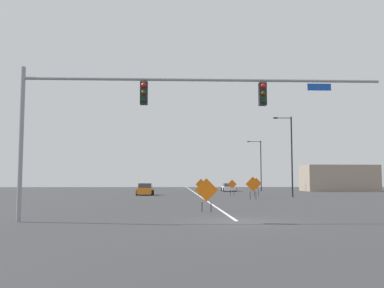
{
  "coord_description": "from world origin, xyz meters",
  "views": [
    {
      "loc": [
        -2.75,
        -19.13,
        1.84
      ],
      "look_at": [
        -1.43,
        15.29,
        4.76
      ],
      "focal_mm": 39.77,
      "sensor_mm": 36.0,
      "label": 1
    }
  ],
  "objects_px": {
    "construction_sign_right_lane": "(256,184)",
    "construction_sign_median_near": "(232,185)",
    "construction_sign_left_lane": "(206,191)",
    "street_lamp_mid_right": "(291,153)",
    "car_white_approaching": "(229,187)",
    "traffic_signal_assembly": "(150,104)",
    "construction_sign_left_shoulder": "(201,185)",
    "street_lamp_mid_left": "(260,163)",
    "construction_sign_median_far": "(253,185)",
    "car_orange_near": "(145,190)"
  },
  "relations": [
    {
      "from": "traffic_signal_assembly",
      "to": "construction_sign_left_lane",
      "type": "xyz_separation_m",
      "value": [
        2.98,
        5.6,
        -4.1
      ]
    },
    {
      "from": "street_lamp_mid_left",
      "to": "car_orange_near",
      "type": "height_order",
      "value": "street_lamp_mid_left"
    },
    {
      "from": "street_lamp_mid_left",
      "to": "construction_sign_median_far",
      "type": "distance_m",
      "value": 31.13
    },
    {
      "from": "traffic_signal_assembly",
      "to": "street_lamp_mid_left",
      "type": "height_order",
      "value": "street_lamp_mid_left"
    },
    {
      "from": "construction_sign_right_lane",
      "to": "construction_sign_median_near",
      "type": "bearing_deg",
      "value": 135.47
    },
    {
      "from": "construction_sign_left_lane",
      "to": "construction_sign_left_shoulder",
      "type": "relative_size",
      "value": 0.98
    },
    {
      "from": "street_lamp_mid_left",
      "to": "construction_sign_median_near",
      "type": "height_order",
      "value": "street_lamp_mid_left"
    },
    {
      "from": "street_lamp_mid_right",
      "to": "construction_sign_right_lane",
      "type": "xyz_separation_m",
      "value": [
        -3.43,
        1.9,
        -3.48
      ]
    },
    {
      "from": "street_lamp_mid_right",
      "to": "construction_sign_left_lane",
      "type": "bearing_deg",
      "value": -117.07
    },
    {
      "from": "construction_sign_left_lane",
      "to": "car_orange_near",
      "type": "xyz_separation_m",
      "value": [
        -5.48,
        27.32,
        -0.52
      ]
    },
    {
      "from": "traffic_signal_assembly",
      "to": "construction_sign_median_near",
      "type": "relative_size",
      "value": 8.71
    },
    {
      "from": "street_lamp_mid_right",
      "to": "car_orange_near",
      "type": "relative_size",
      "value": 2.24
    },
    {
      "from": "street_lamp_mid_right",
      "to": "construction_sign_left_lane",
      "type": "relative_size",
      "value": 4.51
    },
    {
      "from": "construction_sign_median_far",
      "to": "car_white_approaching",
      "type": "relative_size",
      "value": 0.49
    },
    {
      "from": "construction_sign_right_lane",
      "to": "car_white_approaching",
      "type": "relative_size",
      "value": 0.47
    },
    {
      "from": "street_lamp_mid_right",
      "to": "construction_sign_right_lane",
      "type": "distance_m",
      "value": 5.24
    },
    {
      "from": "construction_sign_left_shoulder",
      "to": "construction_sign_right_lane",
      "type": "height_order",
      "value": "construction_sign_right_lane"
    },
    {
      "from": "construction_sign_median_near",
      "to": "construction_sign_right_lane",
      "type": "distance_m",
      "value": 3.39
    },
    {
      "from": "construction_sign_left_lane",
      "to": "car_orange_near",
      "type": "bearing_deg",
      "value": 101.34
    },
    {
      "from": "traffic_signal_assembly",
      "to": "construction_sign_median_far",
      "type": "distance_m",
      "value": 22.86
    },
    {
      "from": "construction_sign_median_near",
      "to": "construction_sign_left_lane",
      "type": "bearing_deg",
      "value": -100.9
    },
    {
      "from": "traffic_signal_assembly",
      "to": "car_white_approaching",
      "type": "height_order",
      "value": "traffic_signal_assembly"
    },
    {
      "from": "construction_sign_median_near",
      "to": "traffic_signal_assembly",
      "type": "bearing_deg",
      "value": -104.27
    },
    {
      "from": "street_lamp_mid_left",
      "to": "street_lamp_mid_right",
      "type": "relative_size",
      "value": 0.96
    },
    {
      "from": "construction_sign_median_near",
      "to": "construction_sign_right_lane",
      "type": "height_order",
      "value": "construction_sign_right_lane"
    },
    {
      "from": "traffic_signal_assembly",
      "to": "street_lamp_mid_right",
      "type": "xyz_separation_m",
      "value": [
        13.67,
        26.52,
        -0.49
      ]
    },
    {
      "from": "car_white_approaching",
      "to": "street_lamp_mid_right",
      "type": "bearing_deg",
      "value": -80.34
    },
    {
      "from": "street_lamp_mid_right",
      "to": "car_white_approaching",
      "type": "xyz_separation_m",
      "value": [
        -3.93,
        23.1,
        -4.19
      ]
    },
    {
      "from": "construction_sign_left_lane",
      "to": "car_white_approaching",
      "type": "relative_size",
      "value": 0.44
    },
    {
      "from": "construction_sign_left_shoulder",
      "to": "car_orange_near",
      "type": "distance_m",
      "value": 7.04
    },
    {
      "from": "car_orange_near",
      "to": "construction_sign_median_far",
      "type": "bearing_deg",
      "value": -47.68
    },
    {
      "from": "street_lamp_mid_right",
      "to": "street_lamp_mid_left",
      "type": "bearing_deg",
      "value": 86.45
    },
    {
      "from": "construction_sign_left_lane",
      "to": "construction_sign_median_far",
      "type": "distance_m",
      "value": 16.22
    },
    {
      "from": "traffic_signal_assembly",
      "to": "street_lamp_mid_left",
      "type": "distance_m",
      "value": 53.3
    },
    {
      "from": "construction_sign_left_lane",
      "to": "street_lamp_mid_right",
      "type": "bearing_deg",
      "value": 62.93
    },
    {
      "from": "street_lamp_mid_left",
      "to": "construction_sign_left_lane",
      "type": "distance_m",
      "value": 47.22
    },
    {
      "from": "street_lamp_mid_left",
      "to": "car_white_approaching",
      "type": "height_order",
      "value": "street_lamp_mid_left"
    },
    {
      "from": "construction_sign_left_shoulder",
      "to": "construction_sign_median_far",
      "type": "bearing_deg",
      "value": -66.15
    },
    {
      "from": "street_lamp_mid_right",
      "to": "car_white_approaching",
      "type": "relative_size",
      "value": 1.98
    },
    {
      "from": "car_white_approaching",
      "to": "car_orange_near",
      "type": "xyz_separation_m",
      "value": [
        -12.24,
        -16.7,
        0.05
      ]
    },
    {
      "from": "street_lamp_mid_right",
      "to": "construction_sign_median_near",
      "type": "xyz_separation_m",
      "value": [
        -5.84,
        4.28,
        -3.6
      ]
    },
    {
      "from": "construction_sign_left_lane",
      "to": "construction_sign_median_far",
      "type": "relative_size",
      "value": 0.9
    },
    {
      "from": "street_lamp_mid_right",
      "to": "construction_sign_left_shoulder",
      "type": "xyz_separation_m",
      "value": [
        -9.52,
        4.15,
        -3.57
      ]
    },
    {
      "from": "traffic_signal_assembly",
      "to": "car_white_approaching",
      "type": "xyz_separation_m",
      "value": [
        9.74,
        49.62,
        -4.67
      ]
    },
    {
      "from": "construction_sign_left_lane",
      "to": "construction_sign_median_near",
      "type": "relative_size",
      "value": 1.03
    },
    {
      "from": "traffic_signal_assembly",
      "to": "construction_sign_right_lane",
      "type": "distance_m",
      "value": 30.47
    },
    {
      "from": "construction_sign_median_near",
      "to": "car_orange_near",
      "type": "xyz_separation_m",
      "value": [
        -10.33,
        2.13,
        -0.53
      ]
    },
    {
      "from": "street_lamp_mid_right",
      "to": "construction_sign_median_far",
      "type": "bearing_deg",
      "value": -132.53
    },
    {
      "from": "traffic_signal_assembly",
      "to": "street_lamp_mid_right",
      "type": "relative_size",
      "value": 1.88
    },
    {
      "from": "construction_sign_right_lane",
      "to": "street_lamp_mid_right",
      "type": "bearing_deg",
      "value": -29.05
    }
  ]
}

